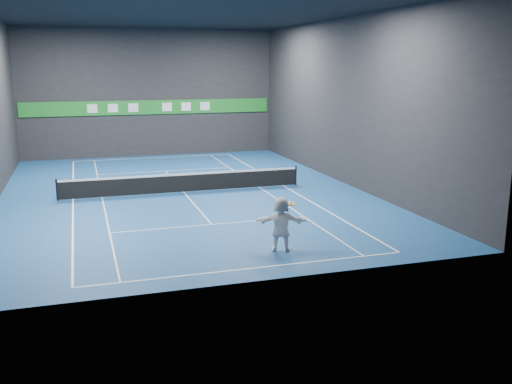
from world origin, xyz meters
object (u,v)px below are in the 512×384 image
object	(u,v)px
player	(281,224)
tennis_racket	(291,205)
tennis_ball	(276,170)
tennis_net	(184,182)

from	to	relation	value
player	tennis_racket	world-z (taller)	player
tennis_ball	tennis_racket	bearing A→B (deg)	4.04
tennis_net	tennis_racket	size ratio (longest dim) A/B	25.85
tennis_ball	tennis_racket	world-z (taller)	tennis_ball
player	tennis_racket	distance (m)	0.76
player	tennis_ball	distance (m)	1.94
player	tennis_racket	xyz separation A→B (m)	(0.38, 0.05, 0.66)
player	tennis_net	bearing A→B (deg)	-61.91
player	tennis_net	size ratio (longest dim) A/B	0.16
player	tennis_ball	size ratio (longest dim) A/B	29.22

